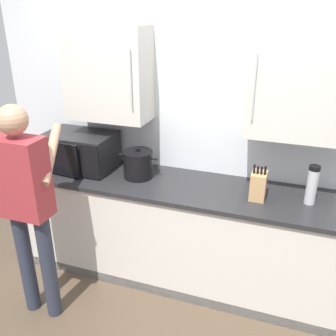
% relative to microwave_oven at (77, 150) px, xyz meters
% --- Properties ---
extents(back_wall_tiled, '(3.66, 0.44, 2.54)m').
position_rel_microwave_oven_xyz_m(back_wall_tiled, '(1.02, 0.27, 0.32)').
color(back_wall_tiled, silver).
rests_on(back_wall_tiled, ground_plane).
extents(counter_unit, '(3.12, 0.64, 0.91)m').
position_rel_microwave_oven_xyz_m(counter_unit, '(1.02, -0.04, -0.61)').
color(counter_unit, beige).
rests_on(counter_unit, ground_plane).
extents(microwave_oven, '(0.59, 0.45, 0.31)m').
position_rel_microwave_oven_xyz_m(microwave_oven, '(0.00, 0.00, 0.00)').
color(microwave_oven, black).
rests_on(microwave_oven, counter_unit).
extents(stock_pot, '(0.34, 0.25, 0.26)m').
position_rel_microwave_oven_xyz_m(stock_pot, '(0.58, -0.02, -0.04)').
color(stock_pot, black).
rests_on(stock_pot, counter_unit).
extents(knife_block, '(0.11, 0.15, 0.27)m').
position_rel_microwave_oven_xyz_m(knife_block, '(1.56, -0.07, -0.05)').
color(knife_block, tan).
rests_on(knife_block, counter_unit).
extents(thermos_flask, '(0.08, 0.08, 0.29)m').
position_rel_microwave_oven_xyz_m(thermos_flask, '(1.93, -0.02, -0.01)').
color(thermos_flask, '#B7BABF').
rests_on(thermos_flask, counter_unit).
extents(person_figure, '(0.44, 0.58, 1.66)m').
position_rel_microwave_oven_xyz_m(person_figure, '(0.07, -0.77, -0.07)').
color(person_figure, '#282D3D').
rests_on(person_figure, ground_plane).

